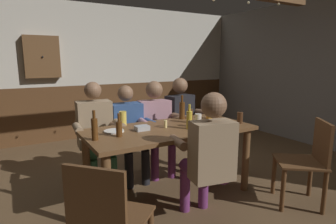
% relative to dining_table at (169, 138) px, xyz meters
% --- Properties ---
extents(ground_plane, '(7.38, 7.38, 0.00)m').
position_rel_dining_table_xyz_m(ground_plane, '(0.00, -0.00, -0.65)').
color(ground_plane, brown).
extents(back_wall_upper, '(6.15, 0.12, 1.48)m').
position_rel_dining_table_xyz_m(back_wall_upper, '(0.00, 2.85, 1.09)').
color(back_wall_upper, beige).
extents(back_wall_wainscot, '(6.15, 0.12, 1.00)m').
position_rel_dining_table_xyz_m(back_wall_wainscot, '(0.00, 2.85, -0.15)').
color(back_wall_wainscot, brown).
rests_on(back_wall_wainscot, ground_plane).
extents(dining_table, '(1.77, 0.84, 0.76)m').
position_rel_dining_table_xyz_m(dining_table, '(0.00, 0.00, 0.00)').
color(dining_table, brown).
rests_on(dining_table, ground_plane).
extents(person_0, '(0.55, 0.56, 1.22)m').
position_rel_dining_table_xyz_m(person_0, '(-0.60, 0.64, 0.02)').
color(person_0, '#997F60').
rests_on(person_0, ground_plane).
extents(person_1, '(0.53, 0.54, 1.16)m').
position_rel_dining_table_xyz_m(person_1, '(-0.20, 0.64, -0.01)').
color(person_1, '#2D4C84').
rests_on(person_1, ground_plane).
extents(person_2, '(0.59, 0.55, 1.20)m').
position_rel_dining_table_xyz_m(person_2, '(0.19, 0.65, 0.02)').
color(person_2, '#B78493').
rests_on(person_2, ground_plane).
extents(person_3, '(0.57, 0.58, 1.23)m').
position_rel_dining_table_xyz_m(person_3, '(0.61, 0.64, 0.02)').
color(person_3, black).
rests_on(person_3, ground_plane).
extents(person_4, '(0.55, 0.57, 1.21)m').
position_rel_dining_table_xyz_m(person_4, '(0.01, -0.64, 0.02)').
color(person_4, '#997F60').
rests_on(person_4, ground_plane).
extents(chair_empty_near_right, '(0.62, 0.62, 0.88)m').
position_rel_dining_table_xyz_m(chair_empty_near_right, '(1.11, -0.88, -0.17)').
color(chair_empty_near_right, brown).
rests_on(chair_empty_near_right, ground_plane).
extents(chair_empty_near_left, '(0.62, 0.62, 0.88)m').
position_rel_dining_table_xyz_m(chair_empty_near_left, '(-0.99, -0.91, -0.17)').
color(chair_empty_near_left, brown).
rests_on(chair_empty_near_left, ground_plane).
extents(table_candle, '(0.04, 0.04, 0.08)m').
position_rel_dining_table_xyz_m(table_candle, '(-0.03, 0.02, 0.15)').
color(table_candle, '#F9E08C').
rests_on(table_candle, dining_table).
extents(condiment_caddy, '(0.14, 0.10, 0.05)m').
position_rel_dining_table_xyz_m(condiment_caddy, '(-0.29, 0.04, 0.14)').
color(condiment_caddy, '#B2B7BC').
rests_on(condiment_caddy, dining_table).
extents(plate_0, '(0.20, 0.20, 0.01)m').
position_rel_dining_table_xyz_m(plate_0, '(-0.56, 0.13, 0.12)').
color(plate_0, white).
rests_on(plate_0, dining_table).
extents(bottle_0, '(0.06, 0.06, 0.27)m').
position_rel_dining_table_xyz_m(bottle_0, '(-0.81, -0.05, 0.22)').
color(bottle_0, '#593314').
rests_on(bottle_0, dining_table).
extents(bottle_1, '(0.06, 0.06, 0.22)m').
position_rel_dining_table_xyz_m(bottle_1, '(-0.58, -0.06, 0.19)').
color(bottle_1, '#593314').
rests_on(bottle_1, dining_table).
extents(bottle_2, '(0.06, 0.06, 0.26)m').
position_rel_dining_table_xyz_m(bottle_2, '(0.16, -0.14, 0.21)').
color(bottle_2, gold).
rests_on(bottle_2, dining_table).
extents(bottle_3, '(0.07, 0.07, 0.29)m').
position_rel_dining_table_xyz_m(bottle_3, '(0.37, 0.31, 0.22)').
color(bottle_3, '#593314').
rests_on(bottle_3, dining_table).
extents(pint_glass_0, '(0.06, 0.06, 0.16)m').
position_rel_dining_table_xyz_m(pint_glass_0, '(0.33, 0.09, 0.19)').
color(pint_glass_0, '#4C2D19').
rests_on(pint_glass_0, dining_table).
extents(pint_glass_1, '(0.06, 0.06, 0.13)m').
position_rel_dining_table_xyz_m(pint_glass_1, '(0.80, -0.22, 0.17)').
color(pint_glass_1, '#4C2D19').
rests_on(pint_glass_1, dining_table).
extents(pint_glass_2, '(0.07, 0.07, 0.14)m').
position_rel_dining_table_xyz_m(pint_glass_2, '(0.28, -0.13, 0.18)').
color(pint_glass_2, white).
rests_on(pint_glass_2, dining_table).
extents(pint_glass_3, '(0.07, 0.07, 0.11)m').
position_rel_dining_table_xyz_m(pint_glass_3, '(0.66, 0.16, 0.17)').
color(pint_glass_3, gold).
rests_on(pint_glass_3, dining_table).
extents(pint_glass_4, '(0.08, 0.08, 0.16)m').
position_rel_dining_table_xyz_m(pint_glass_4, '(-0.38, 0.36, 0.19)').
color(pint_glass_4, '#E5C64C').
rests_on(pint_glass_4, dining_table).
extents(wall_dart_cabinet, '(0.56, 0.15, 0.70)m').
position_rel_dining_table_xyz_m(wall_dart_cabinet, '(-0.88, 2.72, 0.87)').
color(wall_dart_cabinet, brown).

